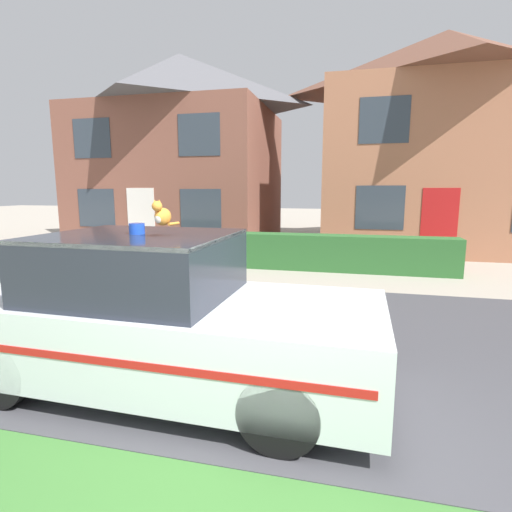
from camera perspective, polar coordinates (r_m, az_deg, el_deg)
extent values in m
cube|color=#424247|center=(5.80, 7.99, -11.49)|extent=(28.00, 5.64, 0.01)
cube|color=#2D662D|center=(10.55, 3.37, 0.73)|extent=(8.82, 0.63, 0.91)
cylinder|color=black|center=(3.37, 3.38, -21.47)|extent=(0.67, 0.22, 0.67)
cylinder|color=black|center=(4.78, 7.26, -11.81)|extent=(0.67, 0.22, 0.67)
cylinder|color=black|center=(4.67, -32.62, -13.82)|extent=(0.67, 0.22, 0.67)
cylinder|color=black|center=(5.77, -20.95, -8.58)|extent=(0.67, 0.22, 0.67)
cube|color=silver|center=(4.37, -12.49, -10.67)|extent=(4.43, 1.88, 0.78)
cube|color=#232833|center=(4.32, -16.41, -1.21)|extent=(1.91, 1.65, 0.64)
cube|color=silver|center=(4.28, -16.60, 2.77)|extent=(1.91, 1.65, 0.04)
cube|color=red|center=(3.64, -19.18, -14.26)|extent=(4.17, 0.10, 0.07)
cube|color=red|center=(5.12, -7.89, -6.80)|extent=(4.17, 0.10, 0.07)
cylinder|color=blue|center=(4.27, -16.65, 3.77)|extent=(0.16, 0.16, 0.11)
ellipsoid|color=orange|center=(3.95, -13.16, 5.49)|extent=(0.16, 0.22, 0.17)
ellipsoid|color=beige|center=(3.89, -13.80, 5.22)|extent=(0.08, 0.07, 0.09)
sphere|color=orange|center=(3.87, -13.96, 6.92)|extent=(0.10, 0.10, 0.10)
cone|color=orange|center=(3.89, -14.30, 7.53)|extent=(0.04, 0.04, 0.04)
cone|color=orange|center=(3.86, -13.66, 7.54)|extent=(0.04, 0.04, 0.04)
cylinder|color=orange|center=(3.96, -11.68, 4.55)|extent=(0.06, 0.16, 0.03)
cube|color=brown|center=(16.63, -10.45, 11.02)|extent=(6.98, 5.99, 5.07)
pyramid|color=#56565B|center=(17.11, -10.84, 23.14)|extent=(7.33, 6.29, 2.12)
cube|color=white|center=(14.08, -16.07, 5.04)|extent=(1.00, 0.02, 2.10)
cube|color=#333D47|center=(14.97, -21.84, 6.39)|extent=(1.40, 0.02, 1.30)
cube|color=#333D47|center=(13.13, -7.92, 6.63)|extent=(1.40, 0.02, 1.30)
cube|color=#333D47|center=(15.04, -22.41, 15.28)|extent=(1.40, 0.02, 1.30)
cube|color=#333D47|center=(13.22, -8.17, 16.77)|extent=(1.40, 0.02, 1.30)
cube|color=#A86B4C|center=(15.83, 24.59, 11.06)|extent=(7.70, 6.20, 5.43)
pyramid|color=brown|center=(16.39, 25.57, 23.96)|extent=(8.08, 6.51, 1.91)
cube|color=red|center=(12.72, 24.68, 4.09)|extent=(1.00, 0.02, 2.10)
cube|color=#333D47|center=(12.48, 17.26, 6.61)|extent=(1.40, 0.02, 1.30)
cube|color=#333D47|center=(12.62, 17.86, 18.00)|extent=(1.40, 0.02, 1.30)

